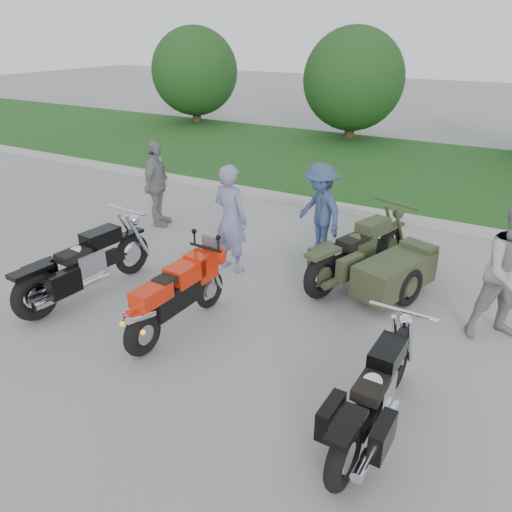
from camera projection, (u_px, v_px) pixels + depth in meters
The scene contains 12 objects.
ground at pixel (207, 344), 6.73m from camera, with size 80.00×80.00×0.00m, color #9E9E99.
curb at pixel (358, 210), 11.42m from camera, with size 60.00×0.30×0.15m, color #A5A39B.
grass_strip at pixel (405, 170), 14.68m from camera, with size 60.00×8.00×0.14m, color #266021.
tree_far_left at pixel (195, 71), 20.97m from camera, with size 3.60×3.60×4.00m.
tree_mid_left at pixel (353, 79), 17.79m from camera, with size 3.60×3.60×4.00m.
sportbike_red at pixel (175, 294), 6.82m from camera, with size 0.37×2.03×0.96m.
cruiser_left at pixel (82, 268), 7.72m from camera, with size 0.50×2.56×0.99m.
cruiser_right at pixel (372, 400), 5.06m from camera, with size 0.39×2.29×0.88m.
cruiser_sidecar at pixel (378, 266), 7.89m from camera, with size 1.71×2.48×0.99m.
person_stripe at pixel (231, 219), 8.45m from camera, with size 0.68×0.45×1.88m, color slate.
person_denim at pixel (320, 211), 9.04m from camera, with size 1.12×0.65×1.74m, color navy.
person_back at pixel (157, 184), 10.44m from camera, with size 1.06×0.44×1.80m, color gray.
Camera 1 is at (3.38, -4.53, 3.90)m, focal length 35.00 mm.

